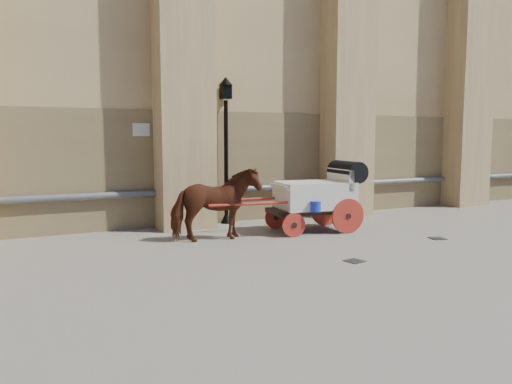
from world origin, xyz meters
TOP-DOWN VIEW (x-y plane):
  - ground at (0.00, 0.00)m, footprint 90.00×90.00m
  - horse at (-0.92, 1.76)m, footprint 1.99×1.00m
  - carriage at (1.86, 1.79)m, footprint 4.03×1.55m
  - street_lamp at (0.22, 3.80)m, footprint 0.36×0.36m
  - drain_grate_near at (0.70, -1.16)m, footprint 0.37×0.37m
  - drain_grate_far at (3.71, -0.29)m, footprint 0.40×0.40m

SIDE VIEW (x-z plane):
  - ground at x=0.00m, z-range 0.00..0.00m
  - drain_grate_near at x=0.70m, z-range 0.00..0.01m
  - drain_grate_far at x=3.71m, z-range 0.00..0.01m
  - horse at x=-0.92m, z-range 0.00..1.64m
  - carriage at x=1.86m, z-range 0.07..1.79m
  - street_lamp at x=0.22m, z-range 0.14..4.03m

